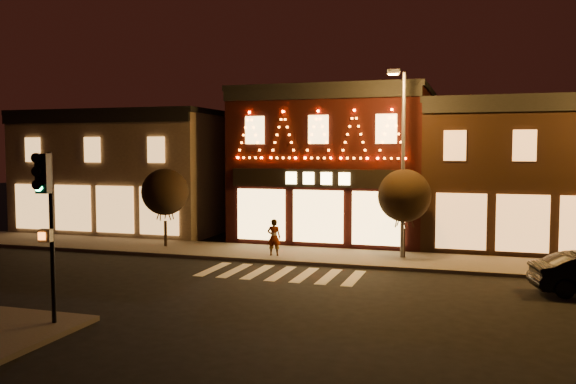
% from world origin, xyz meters
% --- Properties ---
extents(ground, '(120.00, 120.00, 0.00)m').
position_xyz_m(ground, '(0.00, 0.00, 0.00)').
color(ground, black).
rests_on(ground, ground).
extents(sidewalk_far, '(44.00, 4.00, 0.15)m').
position_xyz_m(sidewalk_far, '(2.00, 8.00, 0.07)').
color(sidewalk_far, '#47423D').
rests_on(sidewalk_far, ground).
extents(building_left, '(12.20, 8.28, 7.30)m').
position_xyz_m(building_left, '(-13.00, 13.99, 3.66)').
color(building_left, brown).
rests_on(building_left, ground).
extents(building_pulp, '(10.20, 8.34, 8.30)m').
position_xyz_m(building_pulp, '(0.00, 13.98, 4.16)').
color(building_pulp, black).
rests_on(building_pulp, ground).
extents(building_right_a, '(9.20, 8.28, 7.50)m').
position_xyz_m(building_right_a, '(9.50, 13.99, 3.76)').
color(building_right_a, black).
rests_on(building_right_a, ground).
extents(traffic_signal_near, '(0.39, 0.50, 4.80)m').
position_xyz_m(traffic_signal_near, '(-3.83, -5.15, 3.53)').
color(traffic_signal_near, black).
rests_on(traffic_signal_near, sidewalk_near).
extents(streetlamp_mid, '(0.64, 1.91, 8.29)m').
position_xyz_m(streetlamp_mid, '(4.29, 8.15, 5.02)').
color(streetlamp_mid, '#59595E').
rests_on(streetlamp_mid, sidewalk_far).
extents(tree_left, '(2.34, 2.34, 3.91)m').
position_xyz_m(tree_left, '(-7.43, 8.01, 2.89)').
color(tree_left, black).
rests_on(tree_left, sidewalk_far).
extents(tree_right, '(2.39, 2.39, 3.99)m').
position_xyz_m(tree_right, '(4.40, 8.47, 2.95)').
color(tree_right, black).
rests_on(tree_right, sidewalk_far).
extents(pedestrian, '(0.67, 0.50, 1.69)m').
position_xyz_m(pedestrian, '(-1.35, 7.10, 0.99)').
color(pedestrian, gray).
rests_on(pedestrian, sidewalk_far).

